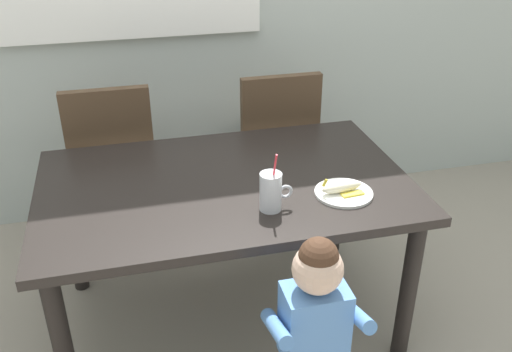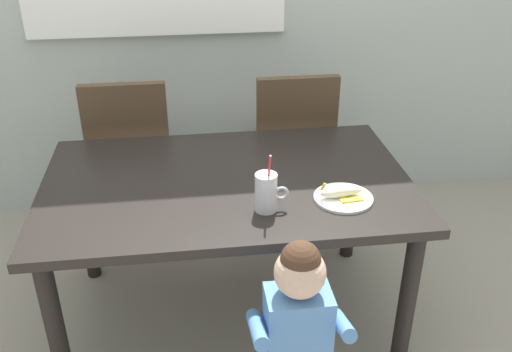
% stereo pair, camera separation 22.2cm
% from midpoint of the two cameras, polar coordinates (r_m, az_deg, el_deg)
% --- Properties ---
extents(ground_plane, '(24.00, 24.00, 0.00)m').
position_cam_midpoint_polar(ground_plane, '(2.74, -5.18, -14.12)').
color(ground_plane, '#9E9384').
extents(dining_table, '(1.51, 0.96, 0.73)m').
position_cam_midpoint_polar(dining_table, '(2.36, -5.85, -2.51)').
color(dining_table, black).
rests_on(dining_table, ground).
extents(dining_chair_left, '(0.44, 0.44, 0.96)m').
position_cam_midpoint_polar(dining_chair_left, '(3.03, -16.36, 1.66)').
color(dining_chair_left, '#4C3826').
rests_on(dining_chair_left, ground).
extents(dining_chair_right, '(0.44, 0.44, 0.96)m').
position_cam_midpoint_polar(dining_chair_right, '(3.09, -0.19, 3.38)').
color(dining_chair_right, '#4C3826').
rests_on(dining_chair_right, ground).
extents(toddler_standing, '(0.33, 0.24, 0.84)m').
position_cam_midpoint_polar(toddler_standing, '(1.96, 2.69, -14.16)').
color(toddler_standing, '#3F4760').
rests_on(toddler_standing, ground).
extents(milk_cup, '(0.13, 0.09, 0.25)m').
position_cam_midpoint_polar(milk_cup, '(2.08, -1.51, -1.89)').
color(milk_cup, silver).
rests_on(milk_cup, dining_table).
extents(snack_plate, '(0.23, 0.23, 0.01)m').
position_cam_midpoint_polar(snack_plate, '(2.22, 6.09, -1.81)').
color(snack_plate, white).
rests_on(snack_plate, dining_table).
extents(peeled_banana, '(0.17, 0.11, 0.07)m').
position_cam_midpoint_polar(peeled_banana, '(2.20, 5.94, -1.25)').
color(peeled_banana, '#F4EAC6').
rests_on(peeled_banana, snack_plate).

